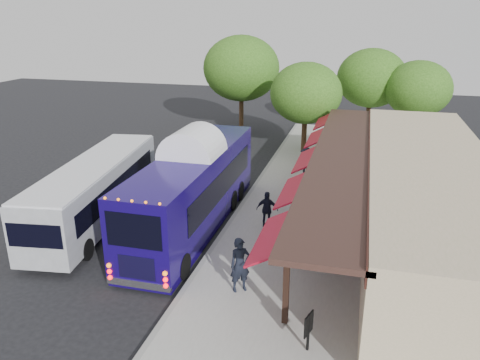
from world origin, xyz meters
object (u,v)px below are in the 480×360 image
Objects in this scene: ped_a at (240,265)px; coach_bus at (194,186)px; sign_board at (308,326)px; ped_c at (267,209)px; ped_d at (306,163)px; ped_b at (306,203)px; city_bus at (96,189)px.

coach_bus is at bearing 91.16° from ped_a.
ped_c is at bearing 127.34° from sign_board.
coach_bus reaches higher than ped_d.
ped_b is at bearing 17.62° from coach_bus.
city_bus is 9.72m from ped_b.
sign_board is (1.20, -8.80, -0.08)m from ped_b.
coach_bus reaches higher than ped_c.
ped_d is at bearing 115.19° from sign_board.
ped_b is at bearing 115.32° from sign_board.
city_bus is 5.99× the size of ped_d.
ped_d is (8.68, 8.19, -0.52)m from city_bus.
city_bus is 12.67m from sign_board.
ped_b is (9.49, 2.02, -0.53)m from city_bus.
ped_d is (0.64, 12.50, -0.08)m from ped_a.
ped_b is 8.89m from sign_board.
ped_c is 1.39× the size of sign_board.
city_bus is 7.98m from ped_c.
ped_c is at bearing 41.59° from ped_b.
city_bus is (-4.64, -0.47, -0.41)m from coach_bus.
ped_b reaches higher than ped_c.
coach_bus is 8.77m from ped_d.
ped_a is (3.40, -4.78, -0.85)m from coach_bus.
ped_c is at bearing -0.48° from city_bus.
coach_bus is 6.99× the size of ped_c.
ped_d is at bearing 35.67° from city_bus.
coach_bus reaches higher than ped_b.
ped_b is at bearing 42.83° from ped_a.
ped_b is at bearing 4.34° from city_bus.
coach_bus is 9.71× the size of sign_board.
ped_b is 1.08× the size of ped_c.
city_bus is 6.53× the size of ped_c.
ped_a is at bearing 74.71° from ped_d.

